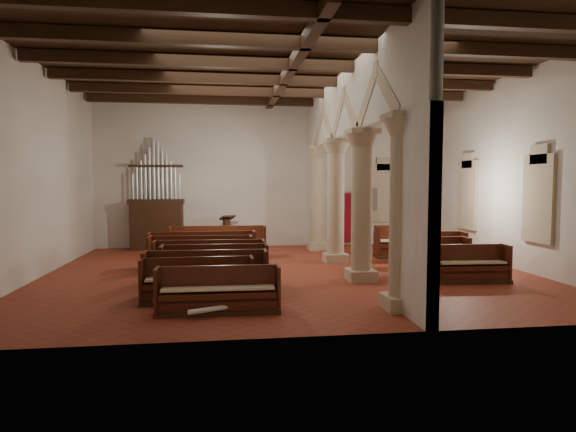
# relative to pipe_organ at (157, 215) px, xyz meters

# --- Properties ---
(floor) EXTENTS (14.00, 14.00, 0.00)m
(floor) POSITION_rel_pipe_organ_xyz_m (4.50, -5.50, -1.37)
(floor) COLOR maroon
(floor) RESTS_ON ground
(ceiling) EXTENTS (14.00, 14.00, 0.00)m
(ceiling) POSITION_rel_pipe_organ_xyz_m (4.50, -5.50, 4.63)
(ceiling) COLOR black
(ceiling) RESTS_ON wall_back
(wall_back) EXTENTS (14.00, 0.02, 6.00)m
(wall_back) POSITION_rel_pipe_organ_xyz_m (4.50, 0.50, 1.63)
(wall_back) COLOR white
(wall_back) RESTS_ON floor
(wall_front) EXTENTS (14.00, 0.02, 6.00)m
(wall_front) POSITION_rel_pipe_organ_xyz_m (4.50, -11.50, 1.63)
(wall_front) COLOR white
(wall_front) RESTS_ON floor
(wall_left) EXTENTS (0.02, 12.00, 6.00)m
(wall_left) POSITION_rel_pipe_organ_xyz_m (-2.50, -5.50, 1.63)
(wall_left) COLOR white
(wall_left) RESTS_ON floor
(wall_right) EXTENTS (0.02, 12.00, 6.00)m
(wall_right) POSITION_rel_pipe_organ_xyz_m (11.50, -5.50, 1.63)
(wall_right) COLOR white
(wall_right) RESTS_ON floor
(ceiling_beams) EXTENTS (13.80, 11.80, 0.30)m
(ceiling_beams) POSITION_rel_pipe_organ_xyz_m (4.50, -5.50, 4.45)
(ceiling_beams) COLOR #372011
(ceiling_beams) RESTS_ON wall_back
(arcade) EXTENTS (0.90, 11.90, 6.00)m
(arcade) POSITION_rel_pipe_organ_xyz_m (6.30, -5.50, 2.19)
(arcade) COLOR tan
(arcade) RESTS_ON floor
(window_right_a) EXTENTS (0.03, 1.00, 2.20)m
(window_right_a) POSITION_rel_pipe_organ_xyz_m (11.48, -7.00, 0.83)
(window_right_a) COLOR #34755F
(window_right_a) RESTS_ON wall_right
(window_right_b) EXTENTS (0.03, 1.00, 2.20)m
(window_right_b) POSITION_rel_pipe_organ_xyz_m (11.48, -3.00, 0.83)
(window_right_b) COLOR #34755F
(window_right_b) RESTS_ON wall_right
(window_back) EXTENTS (1.00, 0.03, 2.20)m
(window_back) POSITION_rel_pipe_organ_xyz_m (9.50, 0.48, 0.83)
(window_back) COLOR #34755F
(window_back) RESTS_ON wall_back
(pipe_organ) EXTENTS (2.10, 0.85, 4.40)m
(pipe_organ) POSITION_rel_pipe_organ_xyz_m (0.00, 0.00, 0.00)
(pipe_organ) COLOR #372011
(pipe_organ) RESTS_ON floor
(lectern) EXTENTS (0.67, 0.72, 1.35)m
(lectern) POSITION_rel_pipe_organ_xyz_m (2.74, -0.01, -0.81)
(lectern) COLOR #372611
(lectern) RESTS_ON floor
(dossal_curtain) EXTENTS (1.80, 0.07, 2.17)m
(dossal_curtain) POSITION_rel_pipe_organ_xyz_m (8.00, 0.42, -0.21)
(dossal_curtain) COLOR maroon
(dossal_curtain) RESTS_ON floor
(processional_banner) EXTENTS (0.59, 0.75, 2.62)m
(processional_banner) POSITION_rel_pipe_organ_xyz_m (8.60, -0.36, -0.54)
(processional_banner) COLOR #372011
(processional_banner) RESTS_ON floor
(hymnal_box_a) EXTENTS (0.39, 0.34, 0.36)m
(hymnal_box_a) POSITION_rel_pipe_organ_xyz_m (3.01, -9.49, -1.09)
(hymnal_box_a) COLOR navy
(hymnal_box_a) RESTS_ON floor
(hymnal_box_b) EXTENTS (0.42, 0.37, 0.36)m
(hymnal_box_b) POSITION_rel_pipe_organ_xyz_m (3.24, -8.48, -1.09)
(hymnal_box_b) COLOR navy
(hymnal_box_b) RESTS_ON floor
(hymnal_box_c) EXTENTS (0.36, 0.33, 0.30)m
(hymnal_box_c) POSITION_rel_pipe_organ_xyz_m (2.94, -6.31, -1.12)
(hymnal_box_c) COLOR navy
(hymnal_box_c) RESTS_ON floor
(tube_heater_a) EXTENTS (0.97, 0.49, 0.10)m
(tube_heater_a) POSITION_rel_pipe_organ_xyz_m (2.39, -10.05, -1.21)
(tube_heater_a) COLOR silver
(tube_heater_a) RESTS_ON floor
(tube_heater_b) EXTENTS (0.96, 0.14, 0.10)m
(tube_heater_b) POSITION_rel_pipe_organ_xyz_m (1.60, -9.19, -1.21)
(tube_heater_b) COLOR white
(tube_heater_b) RESTS_ON floor
(nave_pew_0) EXTENTS (2.52, 0.66, 0.95)m
(nave_pew_0) POSITION_rel_pipe_organ_xyz_m (2.50, -9.75, -1.06)
(nave_pew_0) COLOR #372011
(nave_pew_0) RESTS_ON floor
(nave_pew_1) EXTENTS (2.49, 0.70, 0.98)m
(nave_pew_1) POSITION_rel_pipe_organ_xyz_m (2.03, -8.76, -1.05)
(nave_pew_1) COLOR #372011
(nave_pew_1) RESTS_ON floor
(nave_pew_2) EXTENTS (2.84, 0.77, 1.08)m
(nave_pew_2) POSITION_rel_pipe_organ_xyz_m (2.20, -8.33, -1.01)
(nave_pew_2) COLOR #372011
(nave_pew_2) RESTS_ON floor
(nave_pew_3) EXTENTS (2.70, 0.73, 1.08)m
(nave_pew_3) POSITION_rel_pipe_organ_xyz_m (2.38, -7.29, -1.01)
(nave_pew_3) COLOR #372011
(nave_pew_3) RESTS_ON floor
(nave_pew_4) EXTENTS (3.02, 0.82, 1.09)m
(nave_pew_4) POSITION_rel_pipe_organ_xyz_m (2.23, -6.45, -1.01)
(nave_pew_4) COLOR #372011
(nave_pew_4) RESTS_ON floor
(nave_pew_5) EXTENTS (3.07, 0.89, 1.08)m
(nave_pew_5) POSITION_rel_pipe_organ_xyz_m (1.94, -5.18, -1.02)
(nave_pew_5) COLOR #372011
(nave_pew_5) RESTS_ON floor
(nave_pew_6) EXTENTS (3.33, 0.86, 1.11)m
(nave_pew_6) POSITION_rel_pipe_organ_xyz_m (1.96, -4.33, -1.01)
(nave_pew_6) COLOR #372011
(nave_pew_6) RESTS_ON floor
(nave_pew_7) EXTENTS (2.63, 0.72, 0.95)m
(nave_pew_7) POSITION_rel_pipe_organ_xyz_m (2.31, -3.81, -1.06)
(nave_pew_7) COLOR #372011
(nave_pew_7) RESTS_ON floor
(nave_pew_8) EXTENTS (3.34, 0.85, 1.15)m
(nave_pew_8) POSITION_rel_pipe_organ_xyz_m (2.41, -2.80, -0.99)
(nave_pew_8) COLOR #372011
(nave_pew_8) RESTS_ON floor
(aisle_pew_0) EXTENTS (2.05, 0.77, 1.00)m
(aisle_pew_0) POSITION_rel_pipe_organ_xyz_m (9.13, -7.60, -1.04)
(aisle_pew_0) COLOR #372011
(aisle_pew_0) RESTS_ON floor
(aisle_pew_1) EXTENTS (1.76, 0.74, 1.06)m
(aisle_pew_1) POSITION_rel_pipe_organ_xyz_m (8.83, -6.33, -1.01)
(aisle_pew_1) COLOR #372011
(aisle_pew_1) RESTS_ON floor
(aisle_pew_2) EXTENTS (2.27, 0.86, 1.13)m
(aisle_pew_2) POSITION_rel_pipe_organ_xyz_m (8.92, -5.43, -0.99)
(aisle_pew_2) COLOR #372011
(aisle_pew_2) RESTS_ON floor
(aisle_pew_3) EXTENTS (1.88, 0.77, 0.98)m
(aisle_pew_3) POSITION_rel_pipe_organ_xyz_m (9.40, -4.48, -1.04)
(aisle_pew_3) COLOR #372011
(aisle_pew_3) RESTS_ON floor
(aisle_pew_4) EXTENTS (2.14, 0.88, 1.14)m
(aisle_pew_4) POSITION_rel_pipe_organ_xyz_m (8.97, -3.34, -0.99)
(aisle_pew_4) COLOR #372011
(aisle_pew_4) RESTS_ON floor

